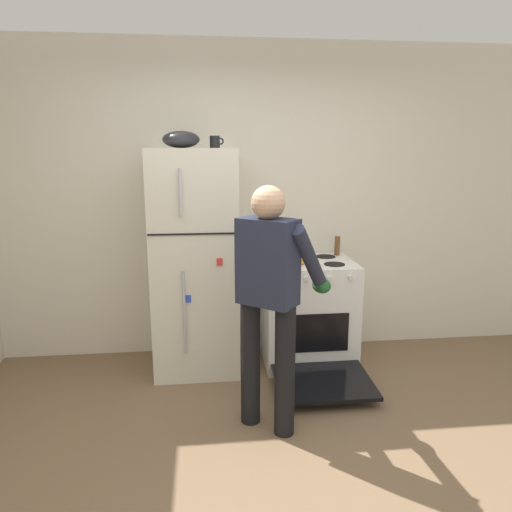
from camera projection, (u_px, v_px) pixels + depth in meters
The scene contains 9 objects.
ground at pixel (278, 485), 2.65m from camera, with size 8.00×8.00×0.00m, color brown.
kitchen_wall_back at pixel (245, 202), 4.24m from camera, with size 6.00×0.10×2.70m, color silver.
refrigerator at pixel (195, 262), 3.92m from camera, with size 0.68×0.72×1.82m.
stove_range at pixel (308, 313), 4.11m from camera, with size 0.76×1.21×0.89m.
person_cook at pixel (270, 288), 3.02m from camera, with size 0.66×0.69×1.60m.
red_pot at pixel (291, 256), 3.95m from camera, with size 0.33×0.23×0.11m.
coffee_mug at pixel (215, 142), 3.78m from camera, with size 0.11×0.08×0.10m.
pepper_mill at pixel (337, 246), 4.24m from camera, with size 0.05×0.05×0.16m, color brown.
mixing_bowl at pixel (181, 139), 3.70m from camera, with size 0.29×0.29×0.13m, color black.
Camera 1 is at (-0.38, -2.28, 1.81)m, focal length 33.67 mm.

